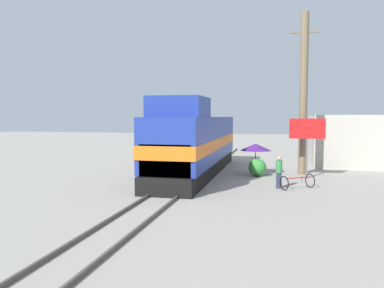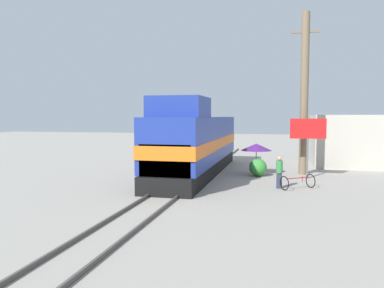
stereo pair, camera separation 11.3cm
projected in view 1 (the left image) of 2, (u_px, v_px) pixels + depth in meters
name	position (u px, v px, depth m)	size (l,w,h in m)	color
ground_plane	(189.00, 179.00, 23.03)	(120.00, 120.00, 0.00)	gray
rail_near	(178.00, 177.00, 23.18)	(0.08, 42.68, 0.15)	#4C4742
rail_far	(201.00, 178.00, 22.87)	(0.08, 42.68, 0.15)	#4C4742
locomotive	(196.00, 144.00, 24.71)	(3.10, 15.68, 4.92)	black
utility_pole	(303.00, 94.00, 24.61)	(1.80, 0.53, 10.61)	#726047
vendor_umbrella	(256.00, 147.00, 24.88)	(2.06, 2.06, 2.05)	#4C4C4C
billboard_sign	(307.00, 133.00, 23.17)	(2.16, 0.12, 3.72)	#595959
shrub_cluster	(257.00, 167.00, 24.12)	(1.14, 1.14, 1.14)	#388C38
person_bystander	(279.00, 171.00, 20.05)	(0.34, 0.34, 1.74)	#2D3347
bicycle	(297.00, 182.00, 19.89)	(1.87, 1.66, 0.75)	black
building_block_distant	(352.00, 140.00, 29.23)	(6.11, 5.50, 3.97)	#B7B2A3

